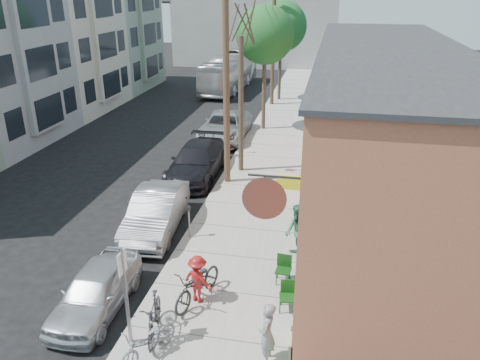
% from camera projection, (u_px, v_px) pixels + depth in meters
% --- Properties ---
extents(ground, '(120.00, 120.00, 0.00)m').
position_uv_depth(ground, '(122.00, 247.00, 16.70)').
color(ground, black).
extents(sidewalk, '(4.50, 58.00, 0.15)m').
position_uv_depth(sidewalk, '(278.00, 152.00, 25.84)').
color(sidewalk, '#9E9A92').
rests_on(sidewalk, ground).
extents(cafe_building, '(6.60, 20.20, 6.61)m').
position_uv_depth(cafe_building, '(382.00, 133.00, 18.31)').
color(cafe_building, '#A5593D').
rests_on(cafe_building, ground).
extents(apartment_row, '(6.30, 32.00, 9.00)m').
position_uv_depth(apartment_row, '(34.00, 55.00, 29.73)').
color(apartment_row, gray).
rests_on(apartment_row, ground).
extents(end_cap_building, '(18.00, 8.00, 12.00)m').
position_uv_depth(end_cap_building, '(258.00, 9.00, 52.68)').
color(end_cap_building, '#999894').
rests_on(end_cap_building, ground).
extents(sign_post, '(0.07, 0.45, 2.80)m').
position_uv_depth(sign_post, '(125.00, 287.00, 11.44)').
color(sign_post, slate).
rests_on(sign_post, sidewalk).
extents(parking_meter_near, '(0.14, 0.14, 1.24)m').
position_uv_depth(parking_meter_near, '(189.00, 216.00, 16.78)').
color(parking_meter_near, slate).
rests_on(parking_meter_near, sidewalk).
extents(parking_meter_far, '(0.14, 0.14, 1.24)m').
position_uv_depth(parking_meter_far, '(240.00, 138.00, 25.19)').
color(parking_meter_far, slate).
rests_on(parking_meter_far, sidewalk).
extents(utility_pole_near, '(3.57, 0.28, 10.00)m').
position_uv_depth(utility_pole_near, '(225.00, 67.00, 19.89)').
color(utility_pole_near, '#503A28').
rests_on(utility_pole_near, sidewalk).
extents(utility_pole_far, '(1.80, 0.28, 10.00)m').
position_uv_depth(utility_pole_far, '(273.00, 33.00, 33.88)').
color(utility_pole_far, '#503A28').
rests_on(utility_pole_far, sidewalk).
extents(tree_bare, '(0.24, 0.24, 6.41)m').
position_uv_depth(tree_bare, '(241.00, 106.00, 21.98)').
color(tree_bare, '#44392C').
rests_on(tree_bare, sidewalk).
extents(tree_leafy_mid, '(3.46, 3.46, 7.47)m').
position_uv_depth(tree_leafy_mid, '(265.00, 35.00, 27.65)').
color(tree_leafy_mid, '#44392C').
rests_on(tree_leafy_mid, sidewalk).
extents(tree_leafy_far, '(3.85, 3.85, 7.50)m').
position_uv_depth(tree_leafy_far, '(281.00, 26.00, 35.24)').
color(tree_leafy_far, '#44392C').
rests_on(tree_leafy_far, sidewalk).
extents(patio_chair_a, '(0.55, 0.55, 0.88)m').
position_uv_depth(patio_chair_a, '(283.00, 270.00, 14.32)').
color(patio_chair_a, '#123E11').
rests_on(patio_chair_a, sidewalk).
extents(patio_chair_b, '(0.57, 0.57, 0.88)m').
position_uv_depth(patio_chair_b, '(288.00, 297.00, 13.09)').
color(patio_chair_b, '#123E11').
rests_on(patio_chair_b, sidewalk).
extents(patron_grey, '(0.41, 0.62, 1.66)m').
position_uv_depth(patron_grey, '(267.00, 334.00, 11.16)').
color(patron_grey, slate).
rests_on(patron_grey, sidewalk).
extents(patron_green, '(1.07, 1.18, 1.97)m').
position_uv_depth(patron_green, '(298.00, 233.00, 15.34)').
color(patron_green, '#286545').
rests_on(patron_green, sidewalk).
extents(cyclist, '(1.09, 0.87, 1.47)m').
position_uv_depth(cyclist, '(198.00, 279.00, 13.38)').
color(cyclist, maroon).
rests_on(cyclist, sidewalk).
extents(cyclist_bike, '(1.39, 2.29, 1.14)m').
position_uv_depth(cyclist_bike, '(198.00, 284.00, 13.45)').
color(cyclist_bike, black).
rests_on(cyclist_bike, sidewalk).
extents(parked_bike_a, '(0.91, 1.95, 1.13)m').
position_uv_depth(parked_bike_a, '(154.00, 317.00, 12.14)').
color(parked_bike_a, black).
rests_on(parked_bike_a, sidewalk).
extents(parked_bike_b, '(1.38, 1.93, 0.96)m').
position_uv_depth(parked_bike_b, '(148.00, 343.00, 11.37)').
color(parked_bike_b, slate).
rests_on(parked_bike_b, sidewalk).
extents(car_0, '(1.61, 3.90, 1.32)m').
position_uv_depth(car_0, '(96.00, 290.00, 13.27)').
color(car_0, '#B1B3BA').
rests_on(car_0, ground).
extents(car_1, '(2.08, 4.84, 1.55)m').
position_uv_depth(car_1, '(156.00, 212.00, 17.56)').
color(car_1, '#999AA0').
rests_on(car_1, ground).
extents(car_2, '(2.27, 5.42, 1.56)m').
position_uv_depth(car_2, '(197.00, 161.00, 22.57)').
color(car_2, black).
rests_on(car_2, ground).
extents(car_3, '(2.72, 5.73, 1.58)m').
position_uv_depth(car_3, '(225.00, 126.00, 28.02)').
color(car_3, '#9DA1A4').
rests_on(car_3, ground).
extents(bus, '(3.10, 10.84, 2.99)m').
position_uv_depth(bus, '(230.00, 72.00, 41.08)').
color(bus, silver).
rests_on(bus, ground).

